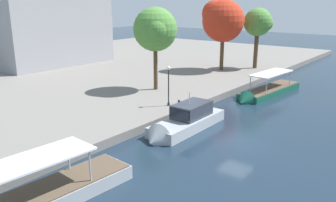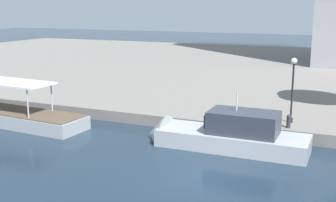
# 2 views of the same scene
# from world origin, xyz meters

# --- Properties ---
(ground_plane) EXTENTS (220.00, 220.00, 0.00)m
(ground_plane) POSITION_xyz_m (0.00, 0.00, 0.00)
(ground_plane) COLOR #192838
(dock_promenade) EXTENTS (120.00, 55.00, 0.78)m
(dock_promenade) POSITION_xyz_m (0.00, 34.89, 0.39)
(dock_promenade) COLOR slate
(dock_promenade) RESTS_ON ground_plane
(motor_yacht_1) EXTENTS (9.64, 2.89, 4.48)m
(motor_yacht_1) POSITION_xyz_m (-0.51, 5.02, 0.56)
(motor_yacht_1) COLOR #9EA3A8
(motor_yacht_1) RESTS_ON ground_plane
(tour_boat_2) EXTENTS (12.66, 3.75, 3.79)m
(tour_boat_2) POSITION_xyz_m (15.85, 4.21, 0.27)
(tour_boat_2) COLOR #14513D
(tour_boat_2) RESTS_ON ground_plane
(mooring_bollard_0) EXTENTS (0.28, 0.28, 0.84)m
(mooring_bollard_0) POSITION_xyz_m (2.80, 7.99, 1.23)
(mooring_bollard_0) COLOR #2D2D33
(mooring_bollard_0) RESTS_ON dock_promenade
(lamp_post) EXTENTS (0.38, 0.38, 4.14)m
(lamp_post) POSITION_xyz_m (2.73, 9.30, 3.26)
(lamp_post) COLOR black
(lamp_post) RESTS_ON dock_promenade
(tree_0) EXTENTS (5.21, 5.21, 9.88)m
(tree_0) POSITION_xyz_m (7.18, 14.85, 8.11)
(tree_0) COLOR #4C3823
(tree_0) RESTS_ON dock_promenade
(tree_1) EXTENTS (4.47, 4.42, 9.56)m
(tree_1) POSITION_xyz_m (28.69, 11.36, 8.02)
(tree_1) COLOR #4C3823
(tree_1) RESTS_ON dock_promenade
(tree_2) EXTENTS (6.46, 6.46, 10.85)m
(tree_2) POSITION_xyz_m (23.69, 15.19, 8.72)
(tree_2) COLOR #4C3823
(tree_2) RESTS_ON dock_promenade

